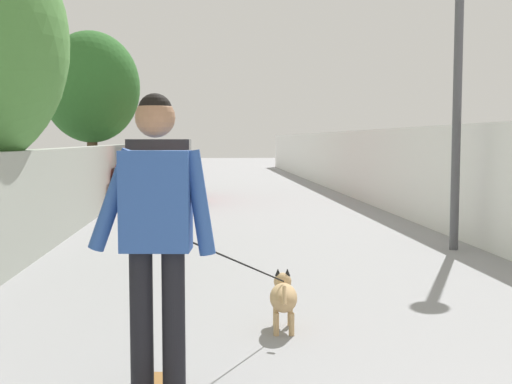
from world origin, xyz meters
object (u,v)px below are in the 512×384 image
at_px(person_skateboarder, 156,221).
at_px(car_near, 161,172).
at_px(tree_left_far, 91,88).
at_px(lamp_post, 458,53).
at_px(dog, 283,296).

bearing_deg(person_skateboarder, car_near, 3.90).
distance_m(tree_left_far, person_skateboarder, 16.45).
xyz_separation_m(lamp_post, dog, (-3.64, 2.82, -2.43)).
xyz_separation_m(person_skateboarder, car_near, (13.01, 0.89, -0.37)).
bearing_deg(car_near, dog, -171.21).
distance_m(tree_left_far, car_near, 4.42).
xyz_separation_m(person_skateboarder, dog, (1.54, -0.89, -0.81)).
height_order(lamp_post, person_skateboarder, lamp_post).
relative_size(lamp_post, car_near, 0.96).
relative_size(person_skateboarder, dog, 0.91).
xyz_separation_m(dog, car_near, (11.46, 1.77, 0.44)).
height_order(person_skateboarder, car_near, person_skateboarder).
height_order(tree_left_far, dog, tree_left_far).
distance_m(lamp_post, dog, 5.21).
xyz_separation_m(tree_left_far, car_near, (-3.03, -2.21, -2.34)).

